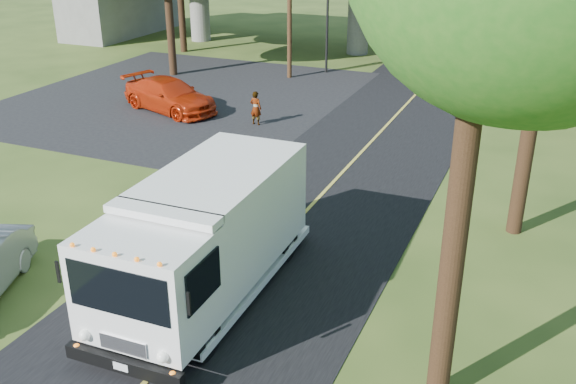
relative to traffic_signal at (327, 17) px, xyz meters
The scene contains 8 objects.
ground 26.87m from the traffic_signal, 77.01° to the right, with size 120.00×120.00×0.00m, color #324619.
road 17.38m from the traffic_signal, 69.44° to the right, with size 7.00×90.00×0.02m, color black.
parking_lot 9.96m from the traffic_signal, 122.01° to the right, with size 16.00×18.00×0.01m, color black.
lane_line 17.38m from the traffic_signal, 69.44° to the right, with size 0.12×90.00×0.01m, color gold.
traffic_signal is the anchor object (origin of this frame).
step_van 24.25m from the traffic_signal, 76.79° to the right, with size 2.82×7.34×3.06m.
red_sedan 11.39m from the traffic_signal, 111.79° to the right, with size 2.12×5.21×1.51m, color #B8290B.
pedestrian 10.97m from the traffic_signal, 86.87° to the right, with size 0.56×0.37×1.53m, color gray.
Camera 1 is at (6.74, -9.35, 8.80)m, focal length 40.00 mm.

